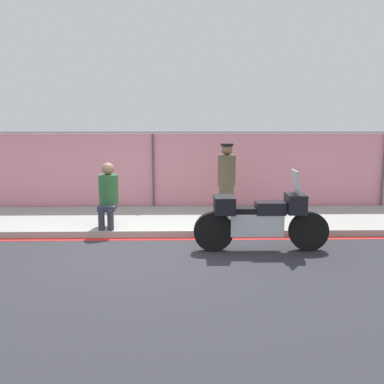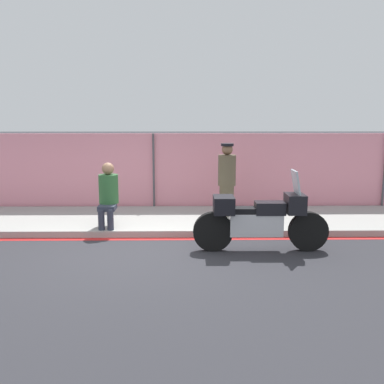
% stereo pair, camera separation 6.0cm
% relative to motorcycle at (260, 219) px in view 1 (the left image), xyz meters
% --- Properties ---
extents(ground_plane, '(120.00, 120.00, 0.00)m').
position_rel_motorcycle_xyz_m(ground_plane, '(-2.10, -0.05, -0.58)').
color(ground_plane, '#2D2D33').
extents(sidewalk, '(42.76, 2.48, 0.13)m').
position_rel_motorcycle_xyz_m(sidewalk, '(-2.10, 2.11, -0.51)').
color(sidewalk, '#9E9E99').
rests_on(sidewalk, ground_plane).
extents(curb_paint_stripe, '(42.76, 0.18, 0.01)m').
position_rel_motorcycle_xyz_m(curb_paint_stripe, '(-2.10, 0.78, -0.58)').
color(curb_paint_stripe, red).
rests_on(curb_paint_stripe, ground_plane).
extents(storefront_fence, '(40.62, 0.17, 1.95)m').
position_rel_motorcycle_xyz_m(storefront_fence, '(-2.10, 3.44, 0.40)').
color(storefront_fence, pink).
rests_on(storefront_fence, ground_plane).
extents(motorcycle, '(2.40, 0.51, 1.45)m').
position_rel_motorcycle_xyz_m(motorcycle, '(0.00, 0.00, 0.00)').
color(motorcycle, black).
rests_on(motorcycle, ground_plane).
extents(officer_standing, '(0.40, 0.40, 1.63)m').
position_rel_motorcycle_xyz_m(officer_standing, '(-0.38, 2.30, 0.39)').
color(officer_standing, brown).
rests_on(officer_standing, sidewalk).
extents(person_seated_on_curb, '(0.40, 0.68, 1.30)m').
position_rel_motorcycle_xyz_m(person_seated_on_curb, '(-2.89, 1.33, 0.27)').
color(person_seated_on_curb, '#2D3342').
rests_on(person_seated_on_curb, sidewalk).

